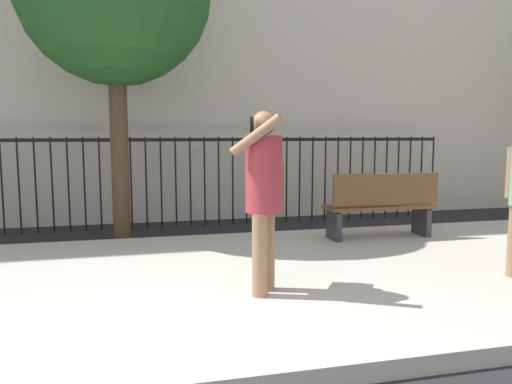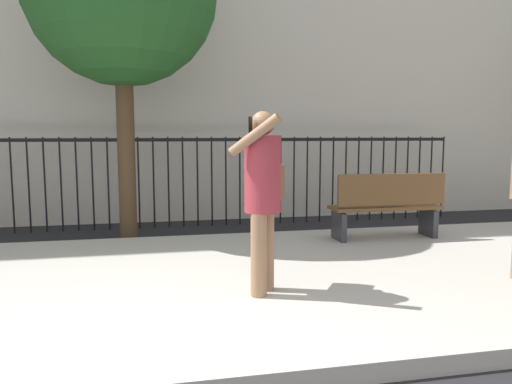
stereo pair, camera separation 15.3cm
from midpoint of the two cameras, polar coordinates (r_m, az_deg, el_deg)
sidewalk at (r=5.28m, az=-16.55°, el=-10.87°), size 28.00×4.40×0.15m
iron_fence at (r=8.76m, az=-15.63°, el=2.37°), size 12.03×0.04×1.60m
pedestrian_on_phone at (r=4.58m, az=0.05°, el=0.39°), size 0.63×0.72×1.71m
street_bench at (r=7.28m, az=13.79°, el=-1.35°), size 1.60×0.45×0.95m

